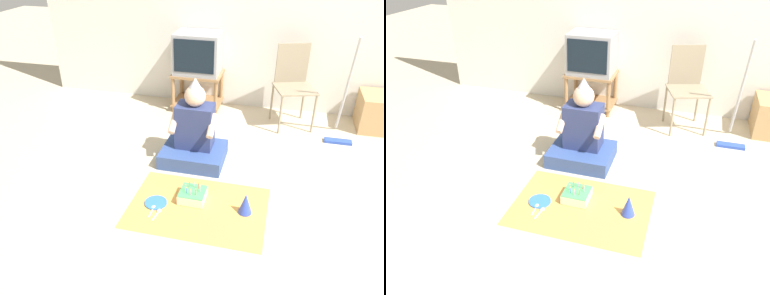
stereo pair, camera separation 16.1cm
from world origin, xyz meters
TOP-DOWN VIEW (x-y plane):
  - ground_plane at (0.00, 0.00)m, footprint 16.00×16.00m
  - wall_back at (0.00, 2.22)m, footprint 6.40×0.06m
  - tv_stand at (-1.14, 1.96)m, footprint 0.59×0.44m
  - tv at (-1.14, 1.97)m, footprint 0.53×0.43m
  - folding_chair at (-0.02, 1.82)m, footprint 0.52×0.52m
  - dust_mop at (0.52, 1.53)m, footprint 0.28×0.37m
  - person_seated at (-0.89, 0.75)m, footprint 0.60×0.50m
  - party_cloth at (-0.68, 0.03)m, footprint 1.11×0.79m
  - birthday_cake at (-0.74, 0.12)m, footprint 0.22×0.22m
  - party_hat_blue at (-0.30, 0.06)m, footprint 0.11×0.11m
  - paper_plate at (-1.02, -0.01)m, footprint 0.18×0.18m
  - plastic_spoon_near at (-1.02, -0.09)m, footprint 0.04×0.15m
  - plastic_spoon_far at (-0.96, -0.12)m, footprint 0.04×0.14m

SIDE VIEW (x-z plane):
  - ground_plane at x=0.00m, z-range 0.00..0.00m
  - party_cloth at x=-0.68m, z-range 0.00..0.01m
  - paper_plate at x=-1.02m, z-range 0.01..0.02m
  - plastic_spoon_near at x=-1.02m, z-range 0.01..0.02m
  - plastic_spoon_far at x=-0.96m, z-range 0.01..0.02m
  - birthday_cake at x=-0.74m, z-range -0.03..0.12m
  - party_hat_blue at x=-0.30m, z-range 0.01..0.18m
  - person_seated at x=-0.89m, z-range -0.16..0.67m
  - tv_stand at x=-1.14m, z-range 0.04..0.51m
  - dust_mop at x=0.52m, z-range -0.24..0.87m
  - folding_chair at x=-0.02m, z-range 0.07..0.97m
  - tv at x=-1.14m, z-range 0.47..0.94m
  - wall_back at x=0.00m, z-range 0.00..2.55m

